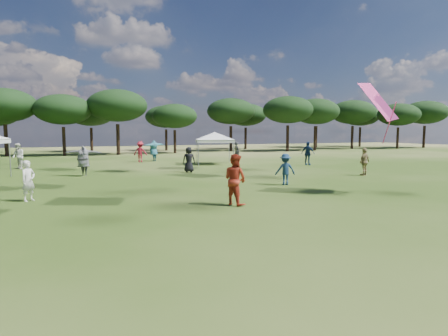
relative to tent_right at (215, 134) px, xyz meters
The scene contains 3 objects.
tree_line 20.91m from the tent_right, 108.42° to the left, with size 108.78×17.63×7.77m.
tent_right is the anchor object (origin of this frame).
festival_crowd 9.21m from the tent_right, 155.16° to the right, with size 29.25×22.95×1.92m.
Camera 1 is at (-2.42, -1.06, 2.71)m, focal length 30.00 mm.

